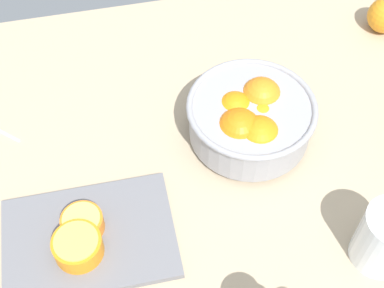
% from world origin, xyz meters
% --- Properties ---
extents(ground_plane, '(1.11, 0.95, 0.03)m').
position_xyz_m(ground_plane, '(0.00, 0.00, -0.01)').
color(ground_plane, tan).
extents(fruit_bowl, '(0.24, 0.24, 0.11)m').
position_xyz_m(fruit_bowl, '(0.09, 0.03, 0.05)').
color(fruit_bowl, '#99999E').
rests_on(fruit_bowl, ground_plane).
extents(juice_glass, '(0.09, 0.09, 0.12)m').
position_xyz_m(juice_glass, '(0.23, -0.26, 0.05)').
color(juice_glass, white).
rests_on(juice_glass, ground_plane).
extents(cutting_board, '(0.29, 0.21, 0.01)m').
position_xyz_m(cutting_board, '(-0.24, -0.13, 0.01)').
color(cutting_board, slate).
rests_on(cutting_board, ground_plane).
extents(orange_half_0, '(0.07, 0.07, 0.03)m').
position_xyz_m(orange_half_0, '(-0.25, -0.11, 0.03)').
color(orange_half_0, orange).
rests_on(orange_half_0, cutting_board).
extents(orange_half_1, '(0.08, 0.08, 0.04)m').
position_xyz_m(orange_half_1, '(-0.26, -0.15, 0.03)').
color(orange_half_1, orange).
rests_on(orange_half_1, cutting_board).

